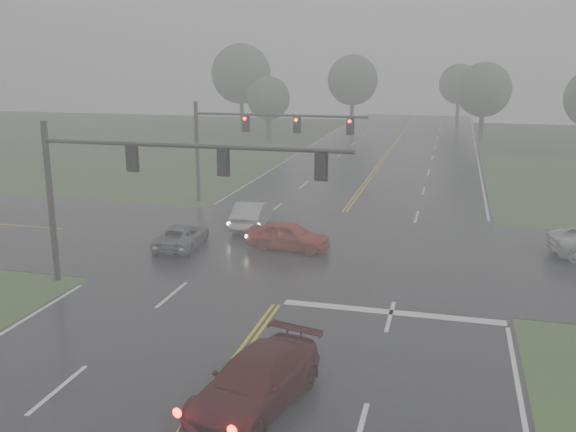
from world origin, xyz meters
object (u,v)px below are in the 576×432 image
(sedan_red, at_px, (289,250))
(sedan_silver, at_px, (252,227))
(signal_gantry_near, at_px, (136,174))
(signal_gantry_far, at_px, (247,133))
(car_grey, at_px, (182,248))
(sedan_maroon, at_px, (256,406))

(sedan_red, height_order, sedan_silver, sedan_silver)
(signal_gantry_near, height_order, signal_gantry_far, signal_gantry_near)
(sedan_red, xyz_separation_m, signal_gantry_near, (-4.66, -6.94, 4.94))
(car_grey, bearing_deg, sedan_maroon, 115.73)
(sedan_silver, bearing_deg, signal_gantry_near, 76.22)
(sedan_red, bearing_deg, car_grey, 106.61)
(sedan_red, bearing_deg, sedan_maroon, -163.31)
(sedan_silver, height_order, signal_gantry_near, signal_gantry_near)
(car_grey, xyz_separation_m, signal_gantry_near, (0.75, -5.90, 4.94))
(car_grey, height_order, signal_gantry_far, signal_gantry_far)
(sedan_maroon, bearing_deg, signal_gantry_near, 147.02)
(car_grey, bearing_deg, sedan_red, -174.38)
(car_grey, distance_m, signal_gantry_far, 11.50)
(signal_gantry_far, bearing_deg, sedan_silver, -69.85)
(sedan_maroon, height_order, signal_gantry_far, signal_gantry_far)
(sedan_red, bearing_deg, signal_gantry_far, 34.75)
(car_grey, bearing_deg, signal_gantry_near, 91.99)
(sedan_red, distance_m, signal_gantry_near, 9.71)
(signal_gantry_far, bearing_deg, sedan_maroon, -71.52)
(sedan_maroon, xyz_separation_m, signal_gantry_near, (-7.54, 7.91, 4.94))
(sedan_silver, xyz_separation_m, signal_gantry_near, (-1.54, -10.62, 4.94))
(signal_gantry_near, relative_size, signal_gantry_far, 1.15)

